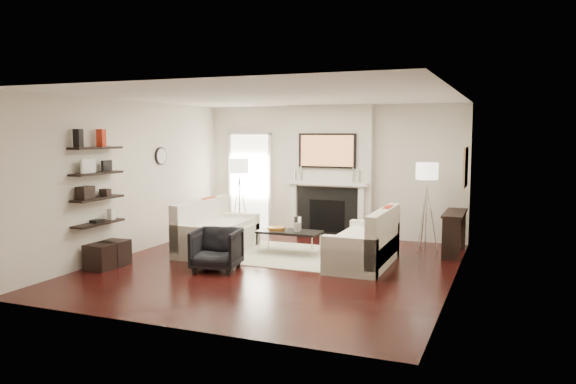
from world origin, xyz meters
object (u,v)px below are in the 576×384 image
at_px(loveseat_left_base, 218,240).
at_px(lamp_right_shade, 427,171).
at_px(lamp_left_shade, 239,166).
at_px(ottoman_near, 114,253).
at_px(armchair, 217,247).
at_px(loveseat_right_base, 363,252).
at_px(coffee_table, 289,232).

distance_m(loveseat_left_base, lamp_right_shade, 3.99).
bearing_deg(lamp_left_shade, ottoman_near, -100.72).
bearing_deg(armchair, ottoman_near, -179.83).
height_order(loveseat_left_base, lamp_left_shade, lamp_left_shade).
xyz_separation_m(loveseat_left_base, ottoman_near, (-1.07, -1.51, -0.01)).
xyz_separation_m(loveseat_right_base, lamp_right_shade, (0.77, 1.57, 1.24)).
bearing_deg(lamp_right_shade, armchair, -135.69).
height_order(lamp_left_shade, lamp_right_shade, same).
bearing_deg(armchair, coffee_table, 56.13).
height_order(armchair, lamp_left_shade, lamp_left_shade).
relative_size(armchair, lamp_left_shade, 1.78).
bearing_deg(loveseat_right_base, lamp_right_shade, 63.83).
height_order(loveseat_right_base, armchair, armchair).
height_order(loveseat_left_base, ottoman_near, loveseat_left_base).
xyz_separation_m(loveseat_right_base, lamp_left_shade, (-3.13, 1.77, 1.24)).
bearing_deg(loveseat_right_base, ottoman_near, -158.17).
distance_m(coffee_table, ottoman_near, 2.97).
xyz_separation_m(loveseat_left_base, lamp_left_shade, (-0.45, 1.77, 1.24)).
xyz_separation_m(loveseat_right_base, coffee_table, (-1.40, 0.30, 0.19)).
bearing_deg(loveseat_left_base, lamp_left_shade, 104.17).
xyz_separation_m(loveseat_left_base, armchair, (0.64, -1.18, 0.15)).
bearing_deg(armchair, lamp_left_shade, 99.62).
xyz_separation_m(coffee_table, lamp_left_shade, (-1.72, 1.47, 1.05)).
bearing_deg(loveseat_left_base, coffee_table, 13.12).
distance_m(armchair, ottoman_near, 1.75).
bearing_deg(ottoman_near, coffee_table, 37.62).
bearing_deg(coffee_table, loveseat_right_base, -12.23).
bearing_deg(ottoman_near, lamp_right_shade, 34.19).
relative_size(lamp_left_shade, ottoman_near, 1.00).
xyz_separation_m(loveseat_left_base, loveseat_right_base, (2.68, -0.01, 0.00)).
height_order(loveseat_right_base, coffee_table, same).
bearing_deg(lamp_right_shade, ottoman_near, -145.81).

